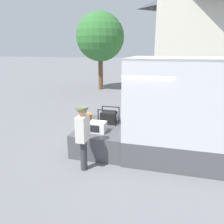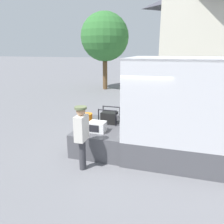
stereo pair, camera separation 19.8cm
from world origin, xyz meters
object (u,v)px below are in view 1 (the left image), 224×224
object	(u,v)px
portable_generator	(109,117)
street_tree	(100,37)
worker_person	(83,132)
microwave	(98,127)
orange_bucket	(87,119)

from	to	relation	value
portable_generator	street_tree	world-z (taller)	street_tree
worker_person	microwave	bearing A→B (deg)	85.84
microwave	street_tree	size ratio (longest dim) A/B	0.08
orange_bucket	street_tree	distance (m)	11.19
microwave	street_tree	xyz separation A→B (m)	(-3.38, 10.89, 3.13)
portable_generator	street_tree	distance (m)	11.06
portable_generator	street_tree	bearing A→B (deg)	109.27
portable_generator	worker_person	size ratio (longest dim) A/B	0.36
street_tree	microwave	bearing A→B (deg)	-72.74
worker_person	orange_bucket	bearing A→B (deg)	107.42
microwave	street_tree	world-z (taller)	street_tree
portable_generator	worker_person	bearing A→B (deg)	-95.94
portable_generator	orange_bucket	size ratio (longest dim) A/B	1.68
microwave	orange_bucket	xyz separation A→B (m)	(-0.54, 0.52, 0.03)
portable_generator	worker_person	xyz separation A→B (m)	(-0.19, -1.84, 0.15)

